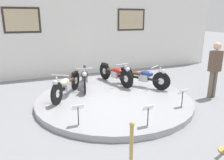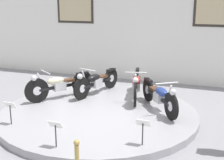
{
  "view_description": "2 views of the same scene",
  "coord_description": "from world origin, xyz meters",
  "px_view_note": "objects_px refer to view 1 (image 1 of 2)",
  "views": [
    {
      "loc": [
        -2.4,
        -5.85,
        2.51
      ],
      "look_at": [
        -0.05,
        0.06,
        0.69
      ],
      "focal_mm": 35.0,
      "sensor_mm": 36.0,
      "label": 1
    },
    {
      "loc": [
        2.7,
        -6.49,
        2.75
      ],
      "look_at": [
        0.2,
        0.4,
        0.84
      ],
      "focal_mm": 50.0,
      "sensor_mm": 36.0,
      "label": 2
    }
  ],
  "objects_px": {
    "motorcycle_cream": "(66,85)",
    "info_placard_front_left": "(78,110)",
    "info_placard_front_centre": "(148,111)",
    "motorcycle_black": "(85,77)",
    "motorcycle_red": "(116,73)",
    "visitor_standing": "(215,67)",
    "motorcycle_blue": "(144,77)",
    "info_placard_front_right": "(183,94)"
  },
  "relations": [
    {
      "from": "motorcycle_cream",
      "to": "info_placard_front_left",
      "type": "xyz_separation_m",
      "value": [
        -0.09,
        -1.93,
        -0.02
      ]
    },
    {
      "from": "info_placard_front_centre",
      "to": "motorcycle_cream",
      "type": "bearing_deg",
      "value": 117.89
    },
    {
      "from": "motorcycle_black",
      "to": "motorcycle_red",
      "type": "bearing_deg",
      "value": 0.18
    },
    {
      "from": "motorcycle_cream",
      "to": "visitor_standing",
      "type": "xyz_separation_m",
      "value": [
        4.46,
        -1.35,
        0.48
      ]
    },
    {
      "from": "info_placard_front_centre",
      "to": "visitor_standing",
      "type": "relative_size",
      "value": 0.29
    },
    {
      "from": "motorcycle_red",
      "to": "visitor_standing",
      "type": "relative_size",
      "value": 1.1
    },
    {
      "from": "motorcycle_blue",
      "to": "info_placard_front_left",
      "type": "distance_m",
      "value": 3.4
    },
    {
      "from": "motorcycle_black",
      "to": "info_placard_front_right",
      "type": "bearing_deg",
      "value": -52.69
    },
    {
      "from": "info_placard_front_left",
      "to": "info_placard_front_centre",
      "type": "xyz_separation_m",
      "value": [
        1.44,
        -0.61,
        0.0
      ]
    },
    {
      "from": "motorcycle_red",
      "to": "info_placard_front_right",
      "type": "height_order",
      "value": "motorcycle_red"
    },
    {
      "from": "info_placard_front_centre",
      "to": "info_placard_front_right",
      "type": "height_order",
      "value": "same"
    },
    {
      "from": "info_placard_front_right",
      "to": "info_placard_front_centre",
      "type": "bearing_deg",
      "value": -156.95
    },
    {
      "from": "motorcycle_black",
      "to": "visitor_standing",
      "type": "relative_size",
      "value": 1.06
    },
    {
      "from": "motorcycle_red",
      "to": "info_placard_front_centre",
      "type": "height_order",
      "value": "motorcycle_red"
    },
    {
      "from": "motorcycle_cream",
      "to": "motorcycle_red",
      "type": "distance_m",
      "value": 2.06
    },
    {
      "from": "motorcycle_cream",
      "to": "motorcycle_blue",
      "type": "relative_size",
      "value": 1.03
    },
    {
      "from": "info_placard_front_left",
      "to": "motorcycle_cream",
      "type": "bearing_deg",
      "value": 87.28
    },
    {
      "from": "motorcycle_cream",
      "to": "motorcycle_red",
      "type": "relative_size",
      "value": 0.85
    },
    {
      "from": "motorcycle_black",
      "to": "info_placard_front_centre",
      "type": "bearing_deg",
      "value": -79.91
    },
    {
      "from": "motorcycle_black",
      "to": "visitor_standing",
      "type": "bearing_deg",
      "value": -29.23
    },
    {
      "from": "info_placard_front_right",
      "to": "motorcycle_black",
      "type": "bearing_deg",
      "value": 127.31
    },
    {
      "from": "motorcycle_cream",
      "to": "info_placard_front_centre",
      "type": "distance_m",
      "value": 2.88
    },
    {
      "from": "motorcycle_black",
      "to": "info_placard_front_right",
      "type": "xyz_separation_m",
      "value": [
        2.02,
        -2.65,
        -0.0
      ]
    },
    {
      "from": "info_placard_front_right",
      "to": "visitor_standing",
      "type": "height_order",
      "value": "visitor_standing"
    },
    {
      "from": "motorcycle_blue",
      "to": "info_placard_front_centre",
      "type": "height_order",
      "value": "motorcycle_blue"
    },
    {
      "from": "motorcycle_cream",
      "to": "motorcycle_blue",
      "type": "bearing_deg",
      "value": -0.02
    },
    {
      "from": "motorcycle_blue",
      "to": "info_placard_front_right",
      "type": "bearing_deg",
      "value": -87.33
    },
    {
      "from": "info_placard_front_centre",
      "to": "visitor_standing",
      "type": "bearing_deg",
      "value": 21.11
    },
    {
      "from": "motorcycle_cream",
      "to": "info_placard_front_left",
      "type": "height_order",
      "value": "motorcycle_cream"
    },
    {
      "from": "motorcycle_blue",
      "to": "motorcycle_red",
      "type": "bearing_deg",
      "value": 136.83
    },
    {
      "from": "motorcycle_blue",
      "to": "info_placard_front_left",
      "type": "height_order",
      "value": "motorcycle_blue"
    },
    {
      "from": "info_placard_front_centre",
      "to": "info_placard_front_right",
      "type": "relative_size",
      "value": 1.0
    },
    {
      "from": "motorcycle_red",
      "to": "visitor_standing",
      "type": "height_order",
      "value": "visitor_standing"
    },
    {
      "from": "motorcycle_red",
      "to": "visitor_standing",
      "type": "distance_m",
      "value": 3.3
    },
    {
      "from": "motorcycle_cream",
      "to": "visitor_standing",
      "type": "distance_m",
      "value": 4.68
    },
    {
      "from": "motorcycle_blue",
      "to": "info_placard_front_centre",
      "type": "xyz_separation_m",
      "value": [
        -1.35,
        -2.55,
        -0.01
      ]
    },
    {
      "from": "motorcycle_black",
      "to": "info_placard_front_right",
      "type": "distance_m",
      "value": 3.34
    },
    {
      "from": "motorcycle_black",
      "to": "info_placard_front_left",
      "type": "xyz_separation_m",
      "value": [
        -0.86,
        -2.65,
        -0.0
      ]
    },
    {
      "from": "motorcycle_blue",
      "to": "visitor_standing",
      "type": "distance_m",
      "value": 2.27
    },
    {
      "from": "motorcycle_red",
      "to": "info_placard_front_centre",
      "type": "distance_m",
      "value": 3.32
    },
    {
      "from": "motorcycle_red",
      "to": "motorcycle_blue",
      "type": "bearing_deg",
      "value": -43.17
    },
    {
      "from": "visitor_standing",
      "to": "motorcycle_blue",
      "type": "bearing_deg",
      "value": 142.58
    }
  ]
}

